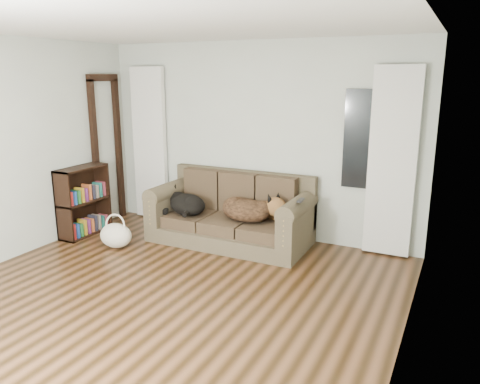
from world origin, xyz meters
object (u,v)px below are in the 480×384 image
at_px(dog_shepherd, 250,210).
at_px(tote_bag, 116,235).
at_px(sofa, 229,210).
at_px(dog_black_lab, 185,204).
at_px(bookshelf, 83,199).

height_order(dog_shepherd, tote_bag, dog_shepherd).
xyz_separation_m(sofa, dog_black_lab, (-0.61, -0.11, 0.03)).
distance_m(dog_black_lab, dog_shepherd, 0.92).
bearing_deg(bookshelf, tote_bag, -14.62).
height_order(dog_black_lab, tote_bag, dog_black_lab).
xyz_separation_m(dog_shepherd, bookshelf, (-2.27, -0.55, 0.01)).
xyz_separation_m(sofa, bookshelf, (-1.96, -0.58, 0.05)).
height_order(sofa, dog_black_lab, sofa).
xyz_separation_m(dog_black_lab, bookshelf, (-1.34, -0.48, 0.02)).
distance_m(dog_shepherd, bookshelf, 2.33).
height_order(dog_black_lab, dog_shepherd, dog_shepherd).
distance_m(sofa, dog_black_lab, 0.62).
relative_size(sofa, dog_shepherd, 2.94).
xyz_separation_m(sofa, dog_shepherd, (0.31, -0.03, 0.04)).
bearing_deg(dog_shepherd, tote_bag, 38.03).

